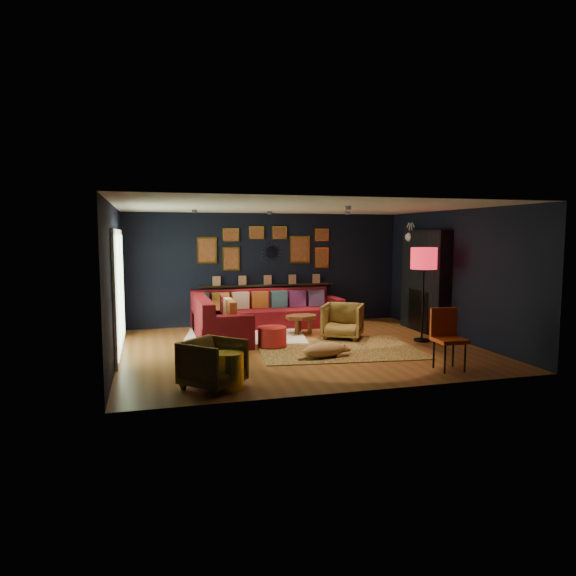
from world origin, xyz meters
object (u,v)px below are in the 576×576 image
object	(u,v)px
orange_chair	(447,333)
gold_stool	(229,371)
dog	(324,347)
coffee_table	(302,319)
sectional	(249,317)
pouf	(272,336)
floor_lamp	(424,262)
armchair_left	(213,361)
armchair_right	(343,320)

from	to	relation	value
orange_chair	gold_stool	bearing A→B (deg)	-175.27
orange_chair	dog	distance (m)	2.04
coffee_table	dog	distance (m)	2.14
sectional	dog	size ratio (longest dim) A/B	3.08
pouf	gold_stool	distance (m)	2.66
orange_chair	floor_lamp	bearing A→B (deg)	72.46
floor_lamp	gold_stool	bearing A→B (deg)	-153.00
coffee_table	orange_chair	size ratio (longest dim) A/B	0.93
orange_chair	dog	xyz separation A→B (m)	(-1.62, 1.18, -0.38)
pouf	orange_chair	xyz separation A→B (m)	(2.28, -2.23, 0.36)
sectional	dog	world-z (taller)	sectional
gold_stool	orange_chair	bearing A→B (deg)	2.49
coffee_table	dog	world-z (taller)	coffee_table
gold_stool	coffee_table	bearing A→B (deg)	58.81
armchair_left	gold_stool	world-z (taller)	armchair_left
floor_lamp	dog	size ratio (longest dim) A/B	1.68
coffee_table	orange_chair	world-z (taller)	orange_chair
gold_stool	floor_lamp	bearing A→B (deg)	27.00
armchair_left	orange_chair	size ratio (longest dim) A/B	0.77
coffee_table	armchair_right	xyz separation A→B (m)	(0.67, -0.67, 0.06)
armchair_right	dog	bearing A→B (deg)	-90.69
sectional	armchair_left	size ratio (longest dim) A/B	4.59
coffee_table	pouf	distance (m)	1.41
floor_lamp	dog	bearing A→B (deg)	-160.97
orange_chair	pouf	bearing A→B (deg)	137.90
pouf	coffee_table	bearing A→B (deg)	49.91
armchair_right	gold_stool	xyz separation A→B (m)	(-2.75, -2.78, -0.14)
pouf	floor_lamp	world-z (taller)	floor_lamp
sectional	armchair_left	bearing A→B (deg)	-108.17
sectional	armchair_right	distance (m)	2.08
pouf	dog	size ratio (longest dim) A/B	0.49
armchair_left	armchair_right	size ratio (longest dim) A/B	0.94
coffee_table	dog	size ratio (longest dim) A/B	0.80
coffee_table	gold_stool	world-z (taller)	gold_stool
dog	coffee_table	bearing A→B (deg)	72.55
coffee_table	gold_stool	distance (m)	4.04
armchair_left	orange_chair	world-z (taller)	orange_chair
gold_stool	orange_chair	world-z (taller)	orange_chair
orange_chair	armchair_right	bearing A→B (deg)	107.45
armchair_left	dog	world-z (taller)	armchair_left
dog	armchair_right	bearing A→B (deg)	47.09
armchair_right	gold_stool	world-z (taller)	armchair_right
armchair_left	gold_stool	xyz separation A→B (m)	(0.20, -0.13, -0.12)
sectional	pouf	xyz separation A→B (m)	(0.12, -1.61, -0.11)
pouf	gold_stool	bearing A→B (deg)	-116.53
armchair_right	dog	world-z (taller)	armchair_right
pouf	floor_lamp	distance (m)	3.30
coffee_table	armchair_left	bearing A→B (deg)	-124.57
sectional	pouf	size ratio (longest dim) A/B	6.32
sectional	orange_chair	bearing A→B (deg)	-57.96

